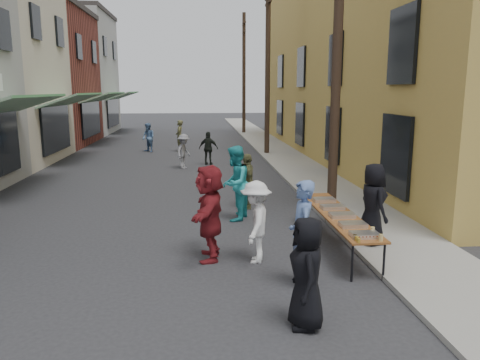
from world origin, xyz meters
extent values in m
plane|color=#28282B|center=(0.00, 0.00, 0.00)|extent=(120.00, 120.00, 0.00)
cube|color=gray|center=(5.00, 15.00, 0.05)|extent=(2.20, 60.00, 0.10)
cube|color=maroon|center=(-10.00, 21.00, 4.00)|extent=(8.00, 8.00, 8.00)
cube|color=gray|center=(-10.00, 29.00, 4.50)|extent=(8.00, 8.00, 9.00)
cube|color=gold|center=(11.10, 14.00, 5.00)|extent=(10.00, 28.00, 10.00)
cylinder|color=#2D2116|center=(4.30, 3.00, 4.50)|extent=(0.26, 0.26, 9.00)
cylinder|color=#2D2116|center=(4.30, 15.00, 4.50)|extent=(0.26, 0.26, 9.00)
cylinder|color=#2D2116|center=(4.30, 27.00, 4.50)|extent=(0.26, 0.26, 9.00)
cube|color=brown|center=(3.62, 0.27, 0.73)|extent=(0.70, 4.00, 0.04)
cylinder|color=black|center=(3.33, -1.61, 0.35)|extent=(0.04, 0.04, 0.71)
cylinder|color=black|center=(3.91, -1.61, 0.35)|extent=(0.04, 0.04, 0.71)
cylinder|color=black|center=(3.33, 2.15, 0.35)|extent=(0.04, 0.04, 0.71)
cylinder|color=black|center=(3.91, 2.15, 0.35)|extent=(0.04, 0.04, 0.71)
cube|color=maroon|center=(3.62, -1.38, 0.79)|extent=(0.50, 0.33, 0.08)
cube|color=#B2B2B7|center=(3.62, -0.73, 0.79)|extent=(0.50, 0.33, 0.08)
cube|color=tan|center=(3.62, -0.03, 0.79)|extent=(0.50, 0.33, 0.08)
cube|color=#B2B2B7|center=(3.62, 0.67, 0.79)|extent=(0.50, 0.33, 0.08)
cube|color=tan|center=(3.62, 1.37, 0.79)|extent=(0.50, 0.33, 0.08)
cylinder|color=#A57F26|center=(3.40, -1.68, 0.79)|extent=(0.07, 0.07, 0.08)
cylinder|color=#A57F26|center=(3.40, -1.58, 0.79)|extent=(0.07, 0.07, 0.08)
cylinder|color=#A57F26|center=(3.40, -1.48, 0.79)|extent=(0.07, 0.07, 0.08)
cylinder|color=tan|center=(3.82, -1.63, 0.81)|extent=(0.08, 0.08, 0.12)
imported|color=black|center=(2.15, -3.10, 0.82)|extent=(0.56, 0.83, 1.63)
imported|color=#5570A5|center=(2.40, -1.66, 0.93)|extent=(0.49, 0.71, 1.87)
imported|color=teal|center=(1.60, 2.61, 0.98)|extent=(1.03, 1.15, 1.95)
imported|color=white|center=(1.76, -0.46, 0.82)|extent=(0.83, 1.17, 1.63)
imported|color=brown|center=(2.05, 3.79, 0.80)|extent=(0.46, 0.96, 1.59)
imported|color=maroon|center=(0.86, -0.20, 0.96)|extent=(0.73, 1.83, 1.92)
imported|color=black|center=(4.35, 0.15, 0.97)|extent=(0.66, 0.92, 1.74)
imported|color=gray|center=(0.06, 10.95, 0.75)|extent=(0.92, 1.11, 1.49)
imported|color=black|center=(1.16, 11.84, 0.75)|extent=(0.95, 0.61, 1.51)
imported|color=brown|center=(-0.30, 16.65, 0.86)|extent=(0.44, 0.65, 1.73)
imported|color=#577CAA|center=(-1.99, 16.60, 0.79)|extent=(0.96, 0.97, 1.59)
camera|label=1|loc=(0.63, -9.23, 3.36)|focal=35.00mm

